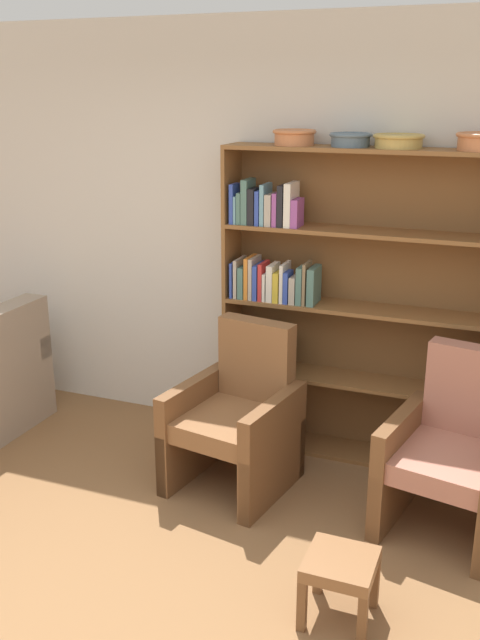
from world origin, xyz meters
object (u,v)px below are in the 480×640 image
Objects in this scene: bowl_sage at (399,140)px; armchair_cushioned at (453,456)px; armchair_leather at (237,419)px; footstool at (340,571)px; bowl_stoneware at (294,136)px; bowl_brass at (351,139)px; bookshelf at (337,310)px.

bowl_sage reaches higher than armchair_cushioned.
bowl_sage reaches higher than armchair_leather.
armchair_leather is at bearing 11.41° from armchair_cushioned.
footstool is at bearing -85.63° from bowl_sage.
bowl_sage is at bearing -131.32° from armchair_leather.
bowl_stoneware is 2.06m from armchair_cushioned.
bowl_brass is 1.78m from armchair_leather.
armchair_cushioned is (0.78, -0.60, -1.61)m from bowl_brass.
bowl_sage is 1.87m from armchair_leather.
bowl_sage is at bearing 94.37° from footstool.
footstool is at bearing -75.64° from bowl_brass.
armchair_leather is 1.00× the size of armchair_cushioned.
bowl_stoneware is 0.27× the size of armchair_cushioned.
footstool is at bearing 142.39° from armchair_leather.
bowl_brass is (0.04, -0.02, 1.05)m from bookshelf.
bowl_stoneware reaches higher than bowl_sage.
armchair_leather and armchair_cushioned have the same top height.
bowl_brass is 0.25× the size of armchair_cushioned.
bookshelf is at bearing 3.30° from bowl_stoneware.
bookshelf reaches higher than footstool.
bowl_stoneware is at bearing -176.70° from bookshelf.
bowl_brass is at bearing 0.00° from bowl_stoneware.
footstool is at bearing 79.31° from armchair_cushioned.
bowl_stoneware is 0.34m from bowl_brass.
bowl_brass is at bearing -26.32° from armchair_cushioned.
bowl_stoneware is 0.90× the size of bowl_sage.
footstool is at bearing -64.51° from bowl_stoneware.
bookshelf reaches higher than armchair_cushioned.
bowl_stoneware reaches higher than bowl_brass.
bookshelf is 1.10m from bowl_sage.
bookshelf is 1.78m from footstool.
bowl_brass is 0.78× the size of footstool.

